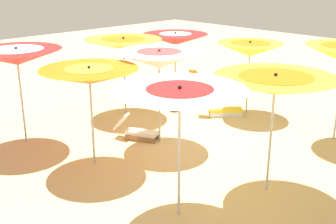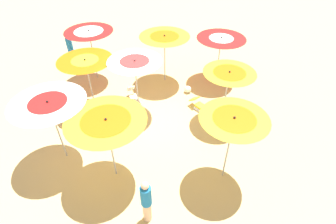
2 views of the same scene
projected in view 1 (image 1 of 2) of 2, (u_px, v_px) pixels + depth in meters
ground at (176, 141)px, 11.21m from camera, size 37.46×37.46×0.04m
beach_umbrella_0 at (175, 39)px, 14.66m from camera, size 2.22×2.22×2.19m
beach_umbrella_1 at (123, 44)px, 12.70m from camera, size 2.26×2.26×2.33m
beach_umbrella_2 at (17, 57)px, 10.35m from camera, size 2.17×2.17×2.48m
beach_umbrella_3 at (250, 49)px, 12.69m from camera, size 1.93×1.93×2.23m
beach_umbrella_4 at (159, 59)px, 10.45m from camera, size 2.06×2.06×2.42m
beach_umbrella_5 at (89, 76)px, 9.26m from camera, size 2.14×2.14×2.29m
beach_umbrella_7 at (275, 85)px, 8.06m from camera, size 2.29×2.29×2.43m
beach_umbrella_8 at (180, 99)px, 7.19m from camera, size 2.28×2.28×2.44m
lounger_0 at (138, 131)px, 11.23m from camera, size 0.82×1.19×0.66m
lounger_1 at (188, 82)px, 15.99m from camera, size 1.43×0.79×0.60m
lounger_2 at (223, 110)px, 12.99m from camera, size 1.21×1.16×0.50m
beach_ball at (174, 106)px, 13.44m from camera, size 0.32×0.32×0.32m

